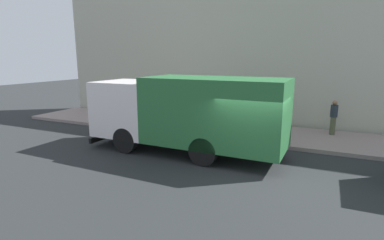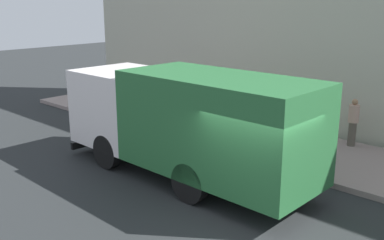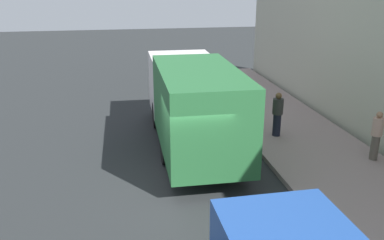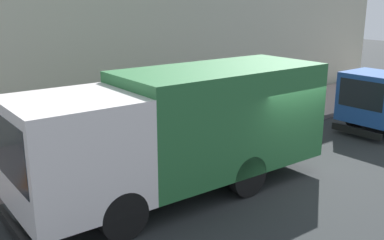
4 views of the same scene
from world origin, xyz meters
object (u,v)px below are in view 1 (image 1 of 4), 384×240
pedestrian_standing (274,111)px  large_utility_truck (186,111)px  traffic_cone_orange (123,119)px  pedestrian_third (334,117)px  pedestrian_walking (212,114)px

pedestrian_standing → large_utility_truck: bearing=-60.7°
large_utility_truck → pedestrian_standing: (5.57, -2.51, -0.72)m
traffic_cone_orange → pedestrian_standing: bearing=-67.4°
pedestrian_standing → pedestrian_third: 2.97m
pedestrian_walking → pedestrian_third: pedestrian_third is taller
pedestrian_third → large_utility_truck: bearing=65.6°
large_utility_truck → traffic_cone_orange: 5.73m
pedestrian_standing → traffic_cone_orange: (-3.14, 7.54, -0.51)m
pedestrian_walking → traffic_cone_orange: 5.01m
pedestrian_third → traffic_cone_orange: bearing=36.7°
pedestrian_walking → traffic_cone_orange: (-0.81, 4.92, -0.52)m
pedestrian_walking → traffic_cone_orange: size_ratio=2.38×
pedestrian_walking → pedestrian_third: (1.81, -5.55, 0.02)m
large_utility_truck → pedestrian_standing: large_utility_truck is taller
pedestrian_walking → traffic_cone_orange: pedestrian_walking is taller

